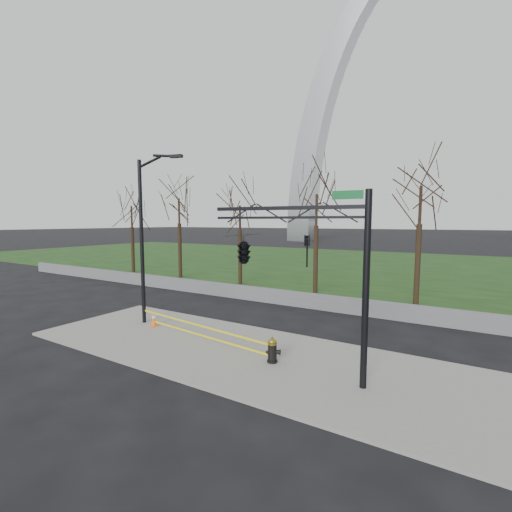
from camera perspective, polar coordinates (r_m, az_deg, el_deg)
The scene contains 11 objects.
ground at distance 13.94m, azimuth -3.39°, elevation -15.65°, with size 500.00×500.00×0.00m, color black.
sidewalk at distance 13.93m, azimuth -3.39°, elevation -15.45°, with size 18.00×6.00×0.10m, color gray.
grass_strip at distance 41.66m, azimuth 20.70°, elevation -1.66°, with size 120.00×40.00×0.06m, color #193413.
guardrail at distance 20.62m, azimuth 9.41°, elevation -7.35°, with size 60.00×0.30×0.90m, color #59595B.
gateway_arch at distance 90.28m, azimuth 27.15°, elevation 22.74°, with size 66.00×6.00×65.00m, color #B3B6BA, non-canonical shape.
tree_row at distance 25.74m, azimuth 3.09°, elevation 3.13°, with size 36.59×4.00×7.87m.
fire_hydrant at distance 12.68m, azimuth 2.76°, elevation -15.32°, with size 0.58×0.38×0.93m.
traffic_cone at distance 17.47m, azimuth -16.49°, elevation -10.03°, with size 0.38×0.38×0.62m.
street_light at distance 17.50m, azimuth -17.79°, elevation 4.18°, with size 2.36×0.73×8.21m.
traffic_signal_mast at distance 11.36m, azimuth 1.42°, elevation 1.03°, with size 5.08×2.53×6.00m.
caution_tape at distance 15.03m, azimuth -9.12°, elevation -11.99°, with size 7.78×1.04×0.47m.
Camera 1 is at (7.39, -10.69, 5.06)m, focal length 24.24 mm.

